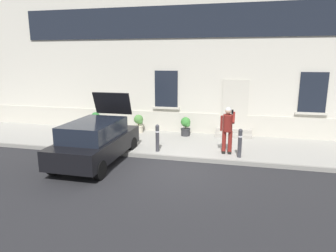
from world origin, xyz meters
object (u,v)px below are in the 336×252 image
at_px(planter_terracotta, 96,120).
at_px(planter_charcoal, 186,126).
at_px(bollard_near_person, 240,142).
at_px(hatchback_car_black, 96,141).
at_px(person_on_phone, 228,127).
at_px(bollard_far_left, 157,137).
at_px(planter_cream, 139,123).

height_order(planter_terracotta, planter_charcoal, same).
distance_m(bollard_near_person, planter_charcoal, 3.53).
height_order(bollard_near_person, planter_terracotta, bollard_near_person).
height_order(hatchback_car_black, bollard_near_person, hatchback_car_black).
relative_size(hatchback_car_black, bollard_near_person, 3.90).
relative_size(person_on_phone, planter_charcoal, 2.04).
relative_size(bollard_far_left, planter_terracotta, 1.22).
bearing_deg(hatchback_car_black, planter_terracotta, 116.81).
bearing_deg(bollard_far_left, person_on_phone, 6.65).
distance_m(bollard_far_left, planter_terracotta, 4.84).
distance_m(bollard_near_person, planter_cream, 5.40).
bearing_deg(bollard_near_person, planter_cream, 150.32).
height_order(person_on_phone, planter_terracotta, person_on_phone).
height_order(hatchback_car_black, planter_charcoal, hatchback_car_black).
bearing_deg(hatchback_car_black, bollard_far_left, 34.76).
bearing_deg(bollard_far_left, hatchback_car_black, -145.24).
xyz_separation_m(bollard_near_person, planter_terracotta, (-6.98, 2.81, -0.11)).
xyz_separation_m(bollard_near_person, planter_charcoal, (-2.41, 2.58, -0.11)).
xyz_separation_m(planter_terracotta, planter_charcoal, (4.57, -0.23, 0.00)).
xyz_separation_m(person_on_phone, planter_terracotta, (-6.51, 2.51, -0.55)).
relative_size(hatchback_car_black, bollard_far_left, 3.90).
bearing_deg(planter_terracotta, hatchback_car_black, -63.19).
bearing_deg(hatchback_car_black, bollard_near_person, 14.80).
bearing_deg(planter_cream, person_on_phone, -29.32).
relative_size(person_on_phone, planter_terracotta, 2.04).
bearing_deg(bollard_far_left, planter_cream, 121.79).
bearing_deg(planter_charcoal, planter_terracotta, 177.12).
bearing_deg(planter_cream, planter_charcoal, -2.35).
bearing_deg(person_on_phone, planter_cream, 140.62).
height_order(hatchback_car_black, planter_cream, hatchback_car_black).
xyz_separation_m(bollard_near_person, bollard_far_left, (-3.03, 0.00, 0.00)).
bearing_deg(bollard_near_person, person_on_phone, 147.12).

